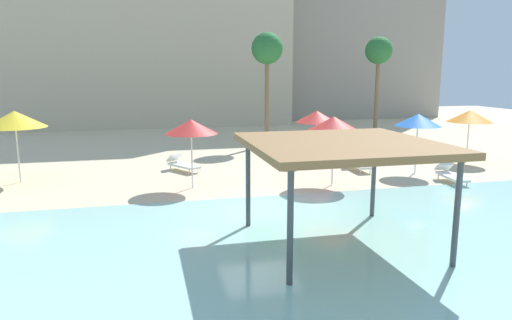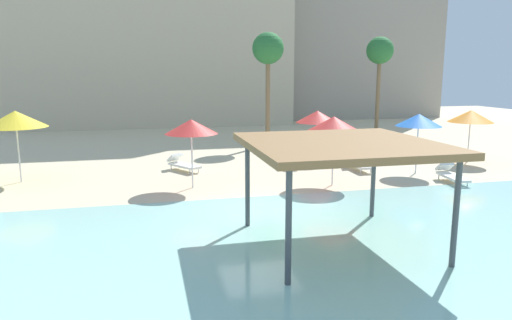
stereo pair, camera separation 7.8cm
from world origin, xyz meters
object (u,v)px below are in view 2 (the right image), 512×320
(lounge_chair_1, at_px, (288,160))
(beach_umbrella_red_6, at_px, (317,117))
(shade_pavilion, at_px, (341,147))
(lounge_chair_4, at_px, (451,174))
(lounge_chair_0, at_px, (357,163))
(lounge_chair_6, at_px, (182,164))
(beach_umbrella_red_5, at_px, (334,125))
(palm_tree_0, at_px, (268,51))
(beach_umbrella_red_0, at_px, (191,127))
(beach_umbrella_yellow_4, at_px, (16,119))
(lounge_chair_3, at_px, (419,152))
(beach_umbrella_orange_2, at_px, (471,116))
(beach_umbrella_blue_3, at_px, (419,120))
(palm_tree_1, at_px, (380,53))

(lounge_chair_1, bearing_deg, beach_umbrella_red_6, 126.92)
(shade_pavilion, height_order, lounge_chair_4, shade_pavilion)
(lounge_chair_0, height_order, lounge_chair_6, same)
(beach_umbrella_red_5, distance_m, lounge_chair_4, 5.45)
(lounge_chair_0, bearing_deg, palm_tree_0, -165.01)
(beach_umbrella_red_0, bearing_deg, beach_umbrella_red_6, 33.06)
(beach_umbrella_yellow_4, bearing_deg, lounge_chair_0, -3.64)
(lounge_chair_3, bearing_deg, beach_umbrella_orange_2, 71.03)
(shade_pavilion, distance_m, lounge_chair_1, 10.78)
(palm_tree_0, bearing_deg, lounge_chair_1, -96.33)
(beach_umbrella_red_0, xyz_separation_m, palm_tree_0, (5.66, 9.82, 3.29))
(beach_umbrella_orange_2, bearing_deg, beach_umbrella_blue_3, -156.23)
(lounge_chair_0, bearing_deg, beach_umbrella_yellow_4, -93.65)
(beach_umbrella_blue_3, relative_size, beach_umbrella_yellow_4, 0.91)
(lounge_chair_4, distance_m, palm_tree_1, 15.86)
(beach_umbrella_red_0, relative_size, lounge_chair_3, 1.37)
(lounge_chair_0, height_order, palm_tree_0, palm_tree_0)
(lounge_chair_0, bearing_deg, beach_umbrella_blue_3, 59.95)
(lounge_chair_1, distance_m, lounge_chair_6, 5.06)
(palm_tree_0, bearing_deg, beach_umbrella_yellow_4, -150.03)
(lounge_chair_4, height_order, palm_tree_0, palm_tree_0)
(lounge_chair_1, xyz_separation_m, lounge_chair_3, (7.47, 0.55, 0.00))
(beach_umbrella_blue_3, height_order, lounge_chair_3, beach_umbrella_blue_3)
(beach_umbrella_orange_2, xyz_separation_m, lounge_chair_1, (-9.20, 1.06, -2.00))
(beach_umbrella_yellow_4, bearing_deg, lounge_chair_6, 6.47)
(shade_pavilion, relative_size, beach_umbrella_red_5, 1.69)
(beach_umbrella_red_5, height_order, lounge_chair_0, beach_umbrella_red_5)
(lounge_chair_0, relative_size, palm_tree_0, 0.28)
(beach_umbrella_yellow_4, xyz_separation_m, palm_tree_0, (12.49, 7.20, 3.09))
(beach_umbrella_orange_2, height_order, lounge_chair_1, beach_umbrella_orange_2)
(palm_tree_1, bearing_deg, beach_umbrella_yellow_4, -154.66)
(lounge_chair_0, height_order, lounge_chair_3, same)
(beach_umbrella_orange_2, bearing_deg, shade_pavilion, -139.83)
(beach_umbrella_red_0, relative_size, palm_tree_0, 0.40)
(shade_pavilion, xyz_separation_m, palm_tree_0, (2.57, 16.97, 3.09))
(beach_umbrella_blue_3, bearing_deg, beach_umbrella_red_5, -164.61)
(beach_umbrella_red_0, distance_m, beach_umbrella_yellow_4, 7.32)
(beach_umbrella_orange_2, distance_m, lounge_chair_4, 5.56)
(beach_umbrella_red_0, height_order, palm_tree_0, palm_tree_0)
(shade_pavilion, xyz_separation_m, beach_umbrella_red_5, (2.44, 6.28, -0.17))
(beach_umbrella_orange_2, distance_m, beach_umbrella_red_5, 9.11)
(beach_umbrella_red_0, bearing_deg, lounge_chair_0, 12.11)
(beach_umbrella_blue_3, relative_size, lounge_chair_1, 1.39)
(shade_pavilion, height_order, lounge_chair_3, shade_pavilion)
(beach_umbrella_red_5, xyz_separation_m, lounge_chair_6, (-5.67, 4.25, -2.12))
(beach_umbrella_yellow_4, height_order, lounge_chair_0, beach_umbrella_yellow_4)
(lounge_chair_1, relative_size, palm_tree_1, 0.28)
(palm_tree_1, bearing_deg, lounge_chair_3, -103.66)
(beach_umbrella_orange_2, distance_m, beach_umbrella_blue_3, 4.41)
(beach_umbrella_blue_3, distance_m, lounge_chair_3, 4.60)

